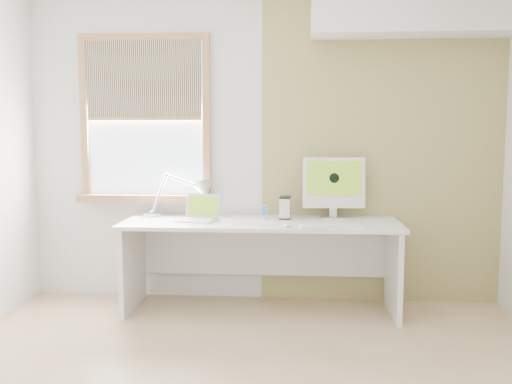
# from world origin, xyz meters

# --- Properties ---
(room) EXTENTS (4.04, 3.54, 2.64)m
(room) POSITION_xyz_m (0.00, 0.00, 1.30)
(room) COLOR tan
(room) RESTS_ON ground
(accent_wall) EXTENTS (2.00, 0.02, 2.60)m
(accent_wall) POSITION_xyz_m (1.00, 1.74, 1.30)
(accent_wall) COLOR #9D9354
(accent_wall) RESTS_ON room
(soffit) EXTENTS (1.60, 0.40, 0.42)m
(soffit) POSITION_xyz_m (1.20, 1.57, 2.40)
(soffit) COLOR white
(soffit) RESTS_ON room
(window) EXTENTS (1.20, 0.14, 1.42)m
(window) POSITION_xyz_m (-1.00, 1.71, 1.54)
(window) COLOR #9F6C40
(window) RESTS_ON room
(desk) EXTENTS (2.20, 0.70, 0.73)m
(desk) POSITION_xyz_m (0.01, 1.44, 0.53)
(desk) COLOR white
(desk) RESTS_ON room
(desk_lamp) EXTENTS (0.66, 0.31, 0.37)m
(desk_lamp) POSITION_xyz_m (-0.56, 1.64, 0.92)
(desk_lamp) COLOR silver
(desk_lamp) RESTS_ON desk
(laptop) EXTENTS (0.35, 0.31, 0.21)m
(laptop) POSITION_xyz_m (-0.48, 1.39, 0.78)
(laptop) COLOR silver
(laptop) RESTS_ON desk
(phone_dock) EXTENTS (0.07, 0.07, 0.12)m
(phone_dock) POSITION_xyz_m (0.03, 1.50, 0.76)
(phone_dock) COLOR silver
(phone_dock) RESTS_ON desk
(external_drive) EXTENTS (0.10, 0.15, 0.18)m
(external_drive) POSITION_xyz_m (0.20, 1.53, 0.82)
(external_drive) COLOR silver
(external_drive) RESTS_ON desk
(imac) EXTENTS (0.51, 0.18, 0.50)m
(imac) POSITION_xyz_m (0.60, 1.61, 1.01)
(imac) COLOR silver
(imac) RESTS_ON desk
(keyboard) EXTENTS (0.48, 0.20, 0.02)m
(keyboard) POSITION_xyz_m (0.56, 1.14, 0.74)
(keyboard) COLOR white
(keyboard) RESTS_ON desk
(mouse) EXTENTS (0.06, 0.10, 0.03)m
(mouse) POSITION_xyz_m (0.23, 1.13, 0.74)
(mouse) COLOR white
(mouse) RESTS_ON desk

